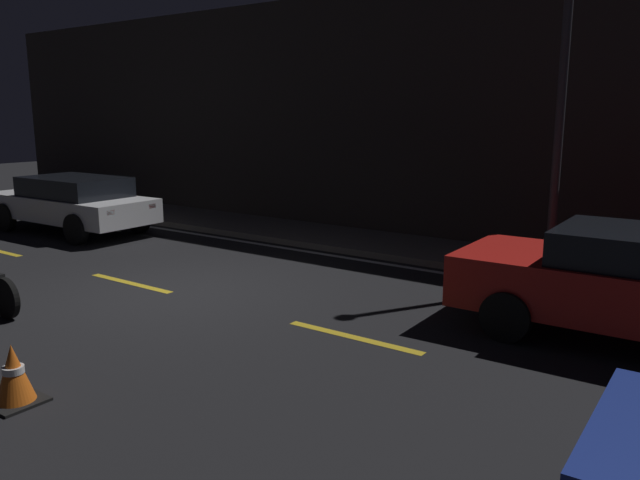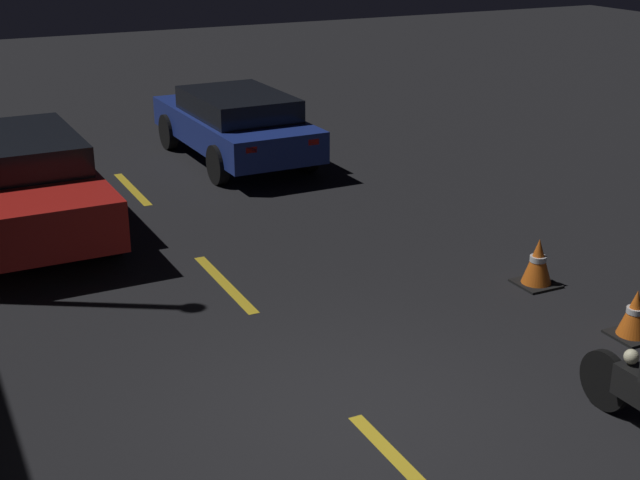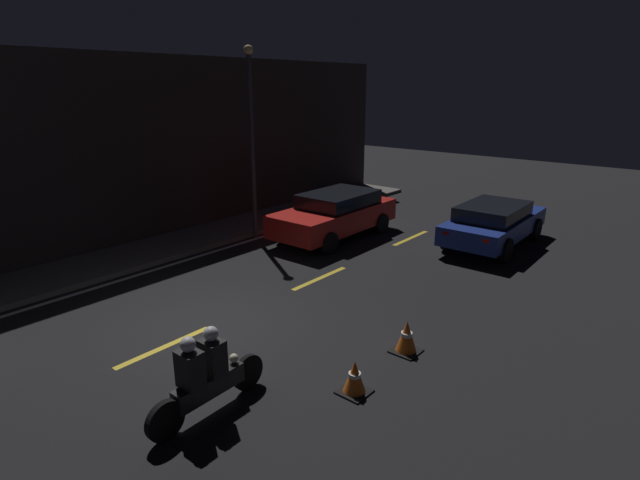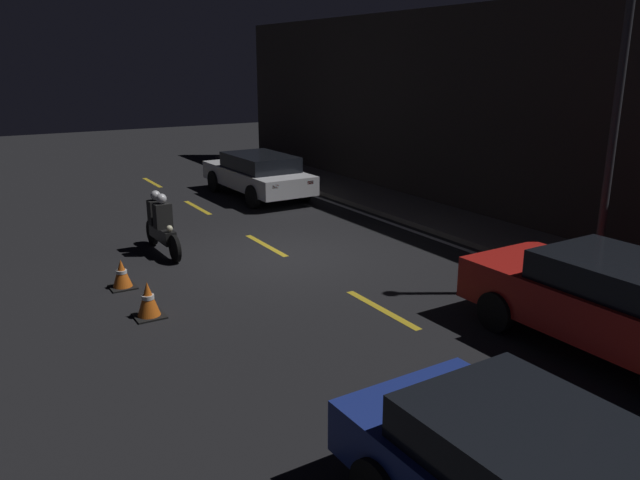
{
  "view_description": "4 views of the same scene",
  "coord_description": "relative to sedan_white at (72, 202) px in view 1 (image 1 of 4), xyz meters",
  "views": [
    {
      "loc": [
        7.58,
        -6.48,
        2.85
      ],
      "look_at": [
        2.97,
        -0.01,
        1.23
      ],
      "focal_mm": 35.0,
      "sensor_mm": 36.0,
      "label": 1
    },
    {
      "loc": [
        -6.35,
        3.47,
        4.48
      ],
      "look_at": [
        1.71,
        -0.47,
        1.12
      ],
      "focal_mm": 50.0,
      "sensor_mm": 36.0,
      "label": 2
    },
    {
      "loc": [
        -5.47,
        -7.53,
        4.67
      ],
      "look_at": [
        2.97,
        -0.45,
        1.23
      ],
      "focal_mm": 28.0,
      "sensor_mm": 36.0,
      "label": 3
    },
    {
      "loc": [
        11.51,
        -6.06,
        4.14
      ],
      "look_at": [
        1.83,
        -0.24,
        0.87
      ],
      "focal_mm": 35.0,
      "sensor_mm": 36.0,
      "label": 4
    }
  ],
  "objects": [
    {
      "name": "building_front",
      "position": [
        5.94,
        4.05,
        2.03
      ],
      "size": [
        28.0,
        0.3,
        5.55
      ],
      "color": "#2D2826",
      "rests_on": "ground"
    },
    {
      "name": "ground_plane",
      "position": [
        5.94,
        -2.17,
        -0.74
      ],
      "size": [
        56.0,
        56.0,
        0.0
      ],
      "primitive_type": "plane",
      "color": "black"
    },
    {
      "name": "street_lamp",
      "position": [
        10.81,
        1.65,
        2.49
      ],
      "size": [
        0.28,
        0.28,
        5.76
      ],
      "color": "#333338",
      "rests_on": "ground"
    },
    {
      "name": "sedan_white",
      "position": [
        0.0,
        0.0,
        0.0
      ],
      "size": [
        4.61,
        1.96,
        1.35
      ],
      "rotation": [
        0.0,
        0.0,
        3.16
      ],
      "color": "silver",
      "rests_on": "ground"
    },
    {
      "name": "lane_dash_d",
      "position": [
        9.44,
        -2.17,
        -0.74
      ],
      "size": [
        2.0,
        0.14,
        0.01
      ],
      "color": "gold",
      "rests_on": "ground"
    },
    {
      "name": "raised_curb",
      "position": [
        5.94,
        2.85,
        -0.68
      ],
      "size": [
        28.0,
        2.1,
        0.13
      ],
      "color": "#605B56",
      "rests_on": "ground"
    },
    {
      "name": "traffic_cone_mid",
      "position": [
        7.68,
        -5.7,
        -0.44
      ],
      "size": [
        0.49,
        0.49,
        0.62
      ],
      "color": "black",
      "rests_on": "ground"
    },
    {
      "name": "lane_solid_kerb",
      "position": [
        5.94,
        1.55,
        -0.74
      ],
      "size": [
        25.2,
        0.14,
        0.01
      ],
      "color": "silver",
      "rests_on": "ground"
    },
    {
      "name": "lane_dash_c",
      "position": [
        4.94,
        -2.17,
        -0.74
      ],
      "size": [
        2.0,
        0.14,
        0.01
      ],
      "color": "gold",
      "rests_on": "ground"
    }
  ]
}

